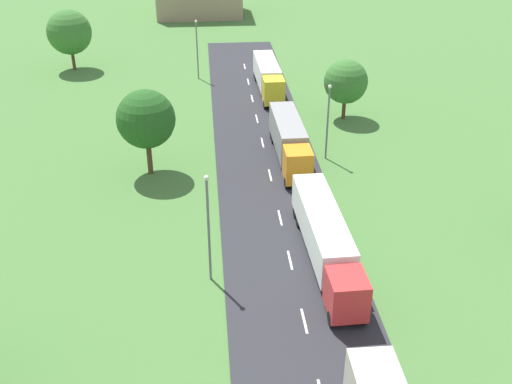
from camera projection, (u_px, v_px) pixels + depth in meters
name	position (u px, v px, depth m)	size (l,w,h in m)	color
road	(313.00, 358.00, 36.39)	(10.00, 140.00, 0.06)	#2B2B30
truck_second	(326.00, 238.00, 44.05)	(2.86, 15.04, 3.48)	red
truck_third	(289.00, 140.00, 58.87)	(2.62, 12.46, 3.80)	orange
truck_fourth	(268.00, 76.00, 76.09)	(2.70, 12.72, 3.57)	yellow
lamppost_second	(208.00, 224.00, 40.95)	(0.36, 0.36, 8.29)	slate
lamppost_third	(328.00, 118.00, 58.25)	(0.36, 0.36, 7.62)	slate
lamppost_fourth	(197.00, 46.00, 79.67)	(0.36, 0.36, 7.81)	slate
tree_maple	(146.00, 119.00, 54.93)	(5.38, 5.38, 8.16)	#513823
tree_pine	(69.00, 32.00, 82.69)	(6.02, 6.02, 8.25)	#513823
tree_elm	(346.00, 82.00, 67.36)	(4.89, 4.89, 6.80)	#513823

